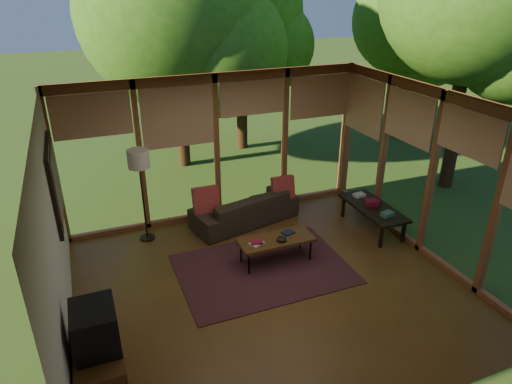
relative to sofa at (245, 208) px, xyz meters
name	(u,v)px	position (x,y,z in m)	size (l,w,h in m)	color
floor	(270,286)	(-0.35, -2.00, -0.29)	(5.50, 5.50, 0.00)	brown
ceiling	(273,108)	(-0.35, -2.00, 2.41)	(5.50, 5.50, 0.00)	silver
wall_left	(55,244)	(-3.10, -2.00, 1.06)	(0.04, 5.00, 2.70)	silver
wall_front	(382,319)	(-0.35, -4.50, 1.06)	(5.50, 0.04, 2.70)	silver
window_wall_back	(217,148)	(-0.35, 0.50, 1.06)	(5.50, 0.12, 2.70)	brown
window_wall_right	(432,176)	(2.40, -2.00, 1.06)	(0.12, 5.00, 2.70)	brown
exterior_lawn	(386,108)	(7.65, 6.00, -0.30)	(40.00, 40.00, 0.00)	#33521F
tree_nw	(174,12)	(-0.33, 3.41, 3.21)	(4.20, 4.20, 5.61)	#351F13
tree_ne	(239,13)	(1.44, 4.10, 3.11)	(3.11, 3.11, 4.97)	#351F13
tree_far	(408,20)	(5.76, 3.15, 2.90)	(2.87, 2.87, 4.65)	#351F13
rug	(263,269)	(-0.28, -1.56, -0.28)	(2.62, 1.86, 0.01)	maroon
sofa	(245,208)	(0.00, 0.00, 0.00)	(1.99, 0.78, 0.58)	#35291A
pillow_left	(206,200)	(-0.75, -0.05, 0.32)	(0.46, 0.15, 0.46)	maroon
pillow_right	(283,188)	(0.75, -0.05, 0.30)	(0.42, 0.14, 0.42)	maroon
ct_book_lower	(257,244)	(-0.36, -1.48, 0.15)	(0.21, 0.16, 0.03)	beige
ct_book_upper	(257,242)	(-0.36, -1.48, 0.18)	(0.18, 0.14, 0.03)	maroon
ct_book_side	(288,232)	(0.24, -1.35, 0.15)	(0.19, 0.14, 0.03)	black
ct_bowl	(282,239)	(0.04, -1.53, 0.17)	(0.16, 0.16, 0.07)	black
media_cabinet	(101,368)	(-2.82, -3.03, 0.01)	(0.50, 1.00, 0.60)	#593618
television	(95,328)	(-2.80, -3.03, 0.56)	(0.45, 0.55, 0.50)	black
console_book_a	(387,214)	(2.05, -1.51, 0.20)	(0.21, 0.15, 0.07)	#376054
console_book_b	(372,203)	(2.05, -1.06, 0.22)	(0.23, 0.17, 0.11)	maroon
console_book_c	(359,195)	(2.05, -0.66, 0.19)	(0.20, 0.15, 0.06)	beige
floor_lamp	(139,164)	(-1.81, 0.07, 1.12)	(0.36, 0.36, 1.65)	black
coffee_table	(276,240)	(-0.01, -1.43, 0.10)	(1.20, 0.50, 0.43)	#593618
side_console	(373,209)	(2.05, -1.11, 0.12)	(0.60, 1.40, 0.46)	black
wall_painting	(55,183)	(-3.06, -0.60, 1.26)	(0.06, 1.35, 1.15)	black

